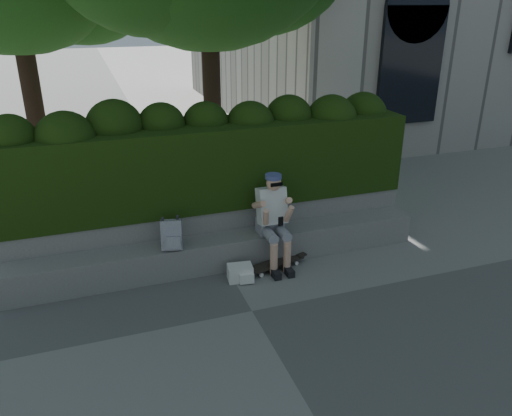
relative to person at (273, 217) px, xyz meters
name	(u,v)px	position (x,y,z in m)	size (l,w,h in m)	color
ground	(252,311)	(-0.68, -1.07, -0.75)	(80.00, 80.00, 0.00)	slate
bench_ledge	(224,251)	(-0.68, 0.18, -0.53)	(6.00, 0.45, 0.45)	gray
planter_wall	(216,229)	(-0.68, 0.66, -0.38)	(6.00, 0.50, 0.75)	gray
hedge	(210,163)	(-0.68, 0.88, 0.60)	(6.00, 1.00, 1.20)	black
person	(273,217)	(0.00, 0.00, 0.00)	(0.40, 0.76, 1.38)	gray
skateboard	(275,263)	(-0.01, -0.15, -0.68)	(0.91, 0.44, 0.09)	black
backpack_plaid	(172,235)	(-1.44, 0.08, -0.10)	(0.28, 0.15, 0.41)	#A6A5AA
backpack_ground	(240,273)	(-0.59, -0.29, -0.64)	(0.34, 0.24, 0.22)	silver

